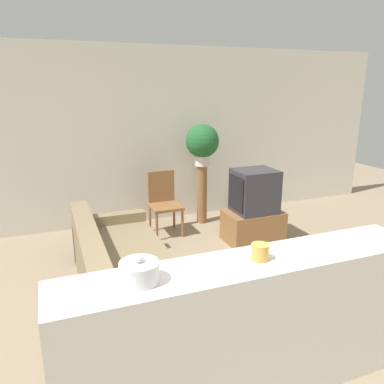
{
  "coord_description": "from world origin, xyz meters",
  "views": [
    {
      "loc": [
        -1.16,
        -2.23,
        2.1
      ],
      "look_at": [
        0.44,
        1.89,
        0.85
      ],
      "focal_mm": 35.0,
      "sensor_mm": 36.0,
      "label": 1
    }
  ],
  "objects_px": {
    "decorative_bowl": "(139,272)",
    "potted_plant": "(202,142)",
    "couch": "(121,268)",
    "wooden_chair": "(164,200)",
    "television": "(254,191)"
  },
  "relations": [
    {
      "from": "decorative_bowl",
      "to": "potted_plant",
      "type": "bearing_deg",
      "value": 61.69
    },
    {
      "from": "couch",
      "to": "wooden_chair",
      "type": "relative_size",
      "value": 2.11
    },
    {
      "from": "couch",
      "to": "television",
      "type": "bearing_deg",
      "value": 19.37
    },
    {
      "from": "television",
      "to": "potted_plant",
      "type": "bearing_deg",
      "value": 111.73
    },
    {
      "from": "potted_plant",
      "to": "decorative_bowl",
      "type": "distance_m",
      "value": 3.74
    },
    {
      "from": "television",
      "to": "decorative_bowl",
      "type": "distance_m",
      "value": 3.2
    },
    {
      "from": "television",
      "to": "wooden_chair",
      "type": "relative_size",
      "value": 0.65
    },
    {
      "from": "wooden_chair",
      "to": "decorative_bowl",
      "type": "relative_size",
      "value": 3.9
    },
    {
      "from": "couch",
      "to": "decorative_bowl",
      "type": "height_order",
      "value": "decorative_bowl"
    },
    {
      "from": "potted_plant",
      "to": "decorative_bowl",
      "type": "relative_size",
      "value": 2.69
    },
    {
      "from": "potted_plant",
      "to": "television",
      "type": "bearing_deg",
      "value": -68.27
    },
    {
      "from": "couch",
      "to": "decorative_bowl",
      "type": "relative_size",
      "value": 8.23
    },
    {
      "from": "wooden_chair",
      "to": "decorative_bowl",
      "type": "height_order",
      "value": "decorative_bowl"
    },
    {
      "from": "wooden_chair",
      "to": "decorative_bowl",
      "type": "xyz_separation_m",
      "value": [
        -1.08,
        -3.09,
        0.57
      ]
    },
    {
      "from": "couch",
      "to": "wooden_chair",
      "type": "distance_m",
      "value": 1.73
    }
  ]
}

